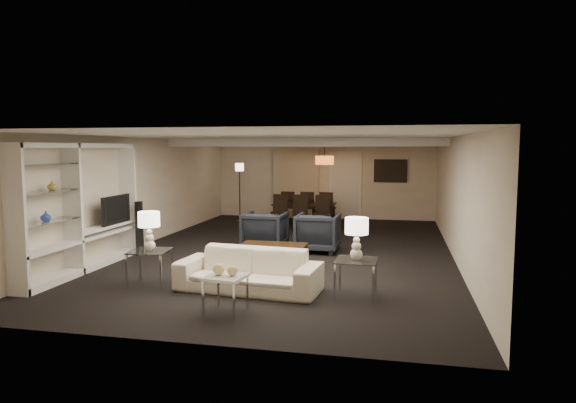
% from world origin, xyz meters
% --- Properties ---
extents(floor, '(11.00, 11.00, 0.00)m').
position_xyz_m(floor, '(0.00, 0.00, 0.00)').
color(floor, black).
rests_on(floor, ground).
extents(ceiling, '(7.00, 11.00, 0.02)m').
position_xyz_m(ceiling, '(0.00, 0.00, 2.50)').
color(ceiling, silver).
rests_on(ceiling, ground).
extents(wall_back, '(7.00, 0.02, 2.50)m').
position_xyz_m(wall_back, '(0.00, 5.50, 1.25)').
color(wall_back, beige).
rests_on(wall_back, ground).
extents(wall_front, '(7.00, 0.02, 2.50)m').
position_xyz_m(wall_front, '(0.00, -5.50, 1.25)').
color(wall_front, beige).
rests_on(wall_front, ground).
extents(wall_left, '(0.02, 11.00, 2.50)m').
position_xyz_m(wall_left, '(-3.50, 0.00, 1.25)').
color(wall_left, beige).
rests_on(wall_left, ground).
extents(wall_right, '(0.02, 11.00, 2.50)m').
position_xyz_m(wall_right, '(3.50, 0.00, 1.25)').
color(wall_right, beige).
rests_on(wall_right, ground).
extents(ceiling_soffit, '(7.00, 4.00, 0.20)m').
position_xyz_m(ceiling_soffit, '(0.00, 3.50, 2.40)').
color(ceiling_soffit, silver).
rests_on(ceiling_soffit, ceiling).
extents(curtains, '(1.50, 0.12, 2.40)m').
position_xyz_m(curtains, '(-0.90, 5.42, 1.20)').
color(curtains, beige).
rests_on(curtains, wall_back).
extents(door, '(0.90, 0.05, 2.10)m').
position_xyz_m(door, '(0.70, 5.47, 1.05)').
color(door, silver).
rests_on(door, wall_back).
extents(painting, '(0.95, 0.04, 0.65)m').
position_xyz_m(painting, '(2.10, 5.46, 1.55)').
color(painting, '#142D38').
rests_on(painting, wall_back).
extents(media_unit, '(0.38, 3.40, 2.35)m').
position_xyz_m(media_unit, '(-3.31, -2.60, 1.18)').
color(media_unit, white).
rests_on(media_unit, wall_left).
extents(pendant_light, '(0.52, 0.52, 0.24)m').
position_xyz_m(pendant_light, '(0.30, 3.50, 1.92)').
color(pendant_light, '#D8591E').
rests_on(pendant_light, ceiling_soffit).
extents(sofa, '(2.35, 1.11, 0.66)m').
position_xyz_m(sofa, '(0.05, -3.22, 0.33)').
color(sofa, beige).
rests_on(sofa, floor).
extents(coffee_table, '(1.25, 0.74, 0.45)m').
position_xyz_m(coffee_table, '(0.05, -1.62, 0.22)').
color(coffee_table, black).
rests_on(coffee_table, floor).
extents(armchair_left, '(0.92, 0.95, 0.84)m').
position_xyz_m(armchair_left, '(-0.55, 0.08, 0.42)').
color(armchair_left, black).
rests_on(armchair_left, floor).
extents(armchair_right, '(0.93, 0.95, 0.84)m').
position_xyz_m(armchair_right, '(0.65, 0.08, 0.42)').
color(armchair_right, black).
rests_on(armchair_right, floor).
extents(side_table_left, '(0.69, 0.69, 0.58)m').
position_xyz_m(side_table_left, '(-1.65, -3.22, 0.29)').
color(side_table_left, white).
rests_on(side_table_left, floor).
extents(side_table_right, '(0.64, 0.64, 0.58)m').
position_xyz_m(side_table_right, '(1.75, -3.22, 0.29)').
color(side_table_right, white).
rests_on(side_table_right, floor).
extents(table_lamp_left, '(0.39, 0.39, 0.64)m').
position_xyz_m(table_lamp_left, '(-1.65, -3.22, 0.90)').
color(table_lamp_left, white).
rests_on(table_lamp_left, side_table_left).
extents(table_lamp_right, '(0.37, 0.37, 0.64)m').
position_xyz_m(table_lamp_right, '(1.75, -3.22, 0.90)').
color(table_lamp_right, '#EEE3C9').
rests_on(table_lamp_right, side_table_right).
extents(marble_table, '(0.58, 0.58, 0.52)m').
position_xyz_m(marble_table, '(0.05, -4.32, 0.26)').
color(marble_table, white).
rests_on(marble_table, floor).
extents(gold_gourd_a, '(0.17, 0.17, 0.17)m').
position_xyz_m(gold_gourd_a, '(-0.05, -4.32, 0.60)').
color(gold_gourd_a, '#E2CD77').
rests_on(gold_gourd_a, marble_table).
extents(gold_gourd_b, '(0.15, 0.15, 0.15)m').
position_xyz_m(gold_gourd_b, '(0.15, -4.32, 0.59)').
color(gold_gourd_b, '#D7BD71').
rests_on(gold_gourd_b, marble_table).
extents(television, '(0.99, 0.13, 0.57)m').
position_xyz_m(television, '(-3.28, -1.64, 1.03)').
color(television, black).
rests_on(television, media_unit).
extents(vase_blue, '(0.17, 0.17, 0.18)m').
position_xyz_m(vase_blue, '(-3.31, -3.57, 1.15)').
color(vase_blue, '#274BAC').
rests_on(vase_blue, media_unit).
extents(vase_amber, '(0.15, 0.15, 0.16)m').
position_xyz_m(vase_amber, '(-3.31, -3.37, 1.64)').
color(vase_amber, '#B5953C').
rests_on(vase_amber, media_unit).
extents(floor_speaker, '(0.13, 0.13, 1.15)m').
position_xyz_m(floor_speaker, '(-2.98, -1.09, 0.57)').
color(floor_speaker, black).
rests_on(floor_speaker, floor).
extents(dining_table, '(1.86, 1.09, 0.64)m').
position_xyz_m(dining_table, '(-0.33, 3.78, 0.32)').
color(dining_table, black).
rests_on(dining_table, floor).
extents(chair_nl, '(0.45, 0.45, 0.95)m').
position_xyz_m(chair_nl, '(-0.93, 3.13, 0.47)').
color(chair_nl, black).
rests_on(chair_nl, floor).
extents(chair_nm, '(0.49, 0.49, 0.95)m').
position_xyz_m(chair_nm, '(-0.33, 3.13, 0.47)').
color(chair_nm, black).
rests_on(chair_nm, floor).
extents(chair_nr, '(0.46, 0.46, 0.95)m').
position_xyz_m(chair_nr, '(0.27, 3.13, 0.47)').
color(chair_nr, black).
rests_on(chair_nr, floor).
extents(chair_fl, '(0.45, 0.45, 0.95)m').
position_xyz_m(chair_fl, '(-0.93, 4.43, 0.47)').
color(chair_fl, black).
rests_on(chair_fl, floor).
extents(chair_fm, '(0.45, 0.45, 0.95)m').
position_xyz_m(chair_fm, '(-0.33, 4.43, 0.47)').
color(chair_fm, black).
rests_on(chair_fm, floor).
extents(chair_fr, '(0.49, 0.49, 0.95)m').
position_xyz_m(chair_fr, '(0.27, 4.43, 0.47)').
color(chair_fr, black).
rests_on(chair_fr, floor).
extents(floor_lamp, '(0.31, 0.31, 1.80)m').
position_xyz_m(floor_lamp, '(-2.43, 4.19, 0.90)').
color(floor_lamp, black).
rests_on(floor_lamp, floor).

